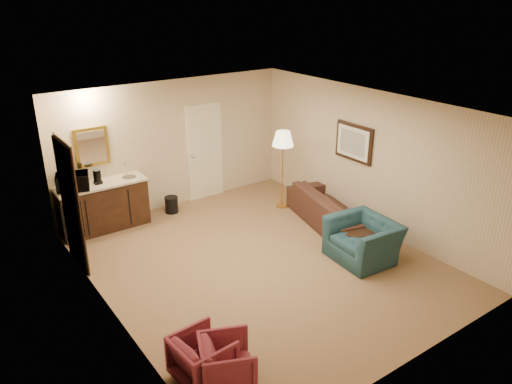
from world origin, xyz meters
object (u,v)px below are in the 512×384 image
rose_chair_far (203,356)px  microwave (72,180)px  coffee_table (360,240)px  waste_bin (172,205)px  coffee_maker (97,177)px  teal_armchair (364,234)px  wetbar_cabinet (103,206)px  rose_chair_near (227,360)px  sofa (331,204)px  floor_lamp (282,170)px

rose_chair_far → microwave: 4.53m
coffee_table → waste_bin: bearing=120.0°
coffee_table → rose_chair_far: bearing=-163.7°
coffee_table → coffee_maker: coffee_maker is taller
teal_armchair → waste_bin: (-1.77, 3.55, -0.30)m
wetbar_cabinet → waste_bin: 1.38m
rose_chair_near → waste_bin: bearing=4.3°
waste_bin → teal_armchair: bearing=-63.4°
sofa → rose_chair_far: size_ratio=3.42×
rose_chair_near → waste_bin: size_ratio=1.88×
waste_bin → wetbar_cabinet: bearing=177.0°
rose_chair_far → coffee_maker: (0.40, 4.51, 0.73)m
coffee_table → wetbar_cabinet: bearing=133.8°
rose_chair_near → microwave: size_ratio=1.14×
teal_armchair → rose_chair_far: 3.68m
rose_chair_far → coffee_table: rose_chair_far is taller
sofa → coffee_maker: (-3.65, 2.34, 0.62)m
waste_bin → microwave: bearing=179.2°
waste_bin → coffee_maker: coffee_maker is taller
floor_lamp → microwave: (-3.85, 1.10, 0.29)m
teal_armchair → rose_chair_near: bearing=-67.5°
rose_chair_near → waste_bin: (1.60, 4.65, -0.15)m
sofa → microwave: 4.75m
rose_chair_near → microwave: 4.75m
teal_armchair → coffee_table: size_ratio=1.44×
microwave → coffee_maker: microwave is taller
sofa → rose_chair_near: bearing=135.4°
wetbar_cabinet → coffee_table: bearing=-46.2°
rose_chair_far → coffee_maker: bearing=-9.4°
floor_lamp → sofa: bearing=-77.8°
microwave → wetbar_cabinet: bearing=22.9°
teal_armchair → microwave: (-3.62, 3.58, 0.64)m
rose_chair_far → teal_armchair: bearing=-80.4°
wetbar_cabinet → floor_lamp: floor_lamp is taller
rose_chair_far → coffee_table: 3.89m
coffee_table → floor_lamp: size_ratio=0.45×
teal_armchair → floor_lamp: 2.51m
wetbar_cabinet → waste_bin: wetbar_cabinet is taller
teal_armchair → rose_chair_near: (-3.37, -1.10, -0.15)m
rose_chair_near → rose_chair_far: rose_chair_far is taller
coffee_table → floor_lamp: bearing=88.3°
wetbar_cabinet → floor_lamp: size_ratio=1.01×
wetbar_cabinet → rose_chair_near: size_ratio=2.62×
rose_chair_far → microwave: microwave is taller
sofa → coffee_maker: 4.38m
wetbar_cabinet → sofa: size_ratio=0.75×
microwave → sofa: bearing=-11.4°
sofa → rose_chair_near: sofa is taller
floor_lamp → coffee_maker: bearing=161.4°
wetbar_cabinet → sofa: wetbar_cabinet is taller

